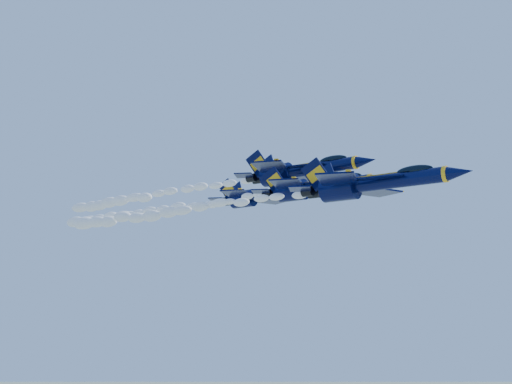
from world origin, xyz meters
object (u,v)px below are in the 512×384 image
Objects in this scene: jet_fourth at (262,196)px; jet_third at (301,170)px; jet_second at (316,187)px; jet_lead at (371,183)px.

jet_third is at bearing -38.87° from jet_fourth.
jet_lead is at bearing -27.78° from jet_second.
jet_second is (-8.97, 4.73, 1.45)m from jet_lead.
jet_lead is 0.94× the size of jet_fourth.
jet_second is at bearing -44.38° from jet_third.
jet_lead is 35.78m from jet_fourth.
jet_third is 1.00× the size of jet_fourth.
jet_lead is 17.73m from jet_third.
jet_third is at bearing 145.42° from jet_lead.
jet_fourth is (-14.35, 11.57, -0.02)m from jet_third.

